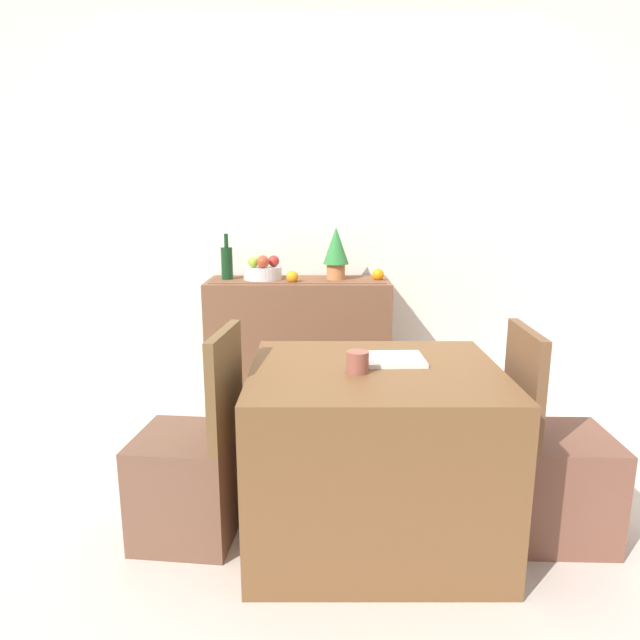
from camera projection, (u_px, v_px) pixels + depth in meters
name	position (u px, v px, depth m)	size (l,w,h in m)	color
ground_plane	(327.00, 487.00, 2.80)	(6.40, 6.40, 0.02)	beige
room_wall_rear	(325.00, 205.00, 3.65)	(6.40, 0.06, 2.70)	silver
sideboard_console	(298.00, 349.00, 3.60)	(1.14, 0.42, 0.90)	brown
table_runner	(297.00, 280.00, 3.50)	(1.07, 0.32, 0.01)	brown
fruit_bowl	(261.00, 273.00, 3.49)	(0.24, 0.24, 0.08)	silver
apple_right	(261.00, 260.00, 3.50)	(0.07, 0.07, 0.07)	#8A9F3F
apple_front	(261.00, 262.00, 3.41)	(0.08, 0.08, 0.08)	#A73D25
apple_rear	(272.00, 261.00, 3.48)	(0.07, 0.07, 0.07)	#AB2824
apple_center	(252.00, 262.00, 3.44)	(0.06, 0.06, 0.06)	#83B231
wine_bottle	(225.00, 263.00, 3.47)	(0.07, 0.07, 0.29)	#13361A
potted_plant	(334.00, 250.00, 3.46)	(0.16, 0.16, 0.33)	#B46E41
orange_loose_mid	(291.00, 277.00, 3.38)	(0.07, 0.07, 0.07)	orange
orange_loose_near_bowl	(377.00, 275.00, 3.47)	(0.07, 0.07, 0.07)	orange
dining_table	(372.00, 453.00, 2.33)	(1.01, 0.84, 0.74)	brown
open_book	(388.00, 359.00, 2.33)	(0.28, 0.21, 0.02)	white
coffee_cup	(356.00, 362.00, 2.18)	(0.09, 0.09, 0.08)	brown
chair_near_window	(189.00, 476.00, 2.35)	(0.44, 0.44, 0.90)	brown
chair_by_corner	(554.00, 476.00, 2.35)	(0.41, 0.41, 0.90)	brown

